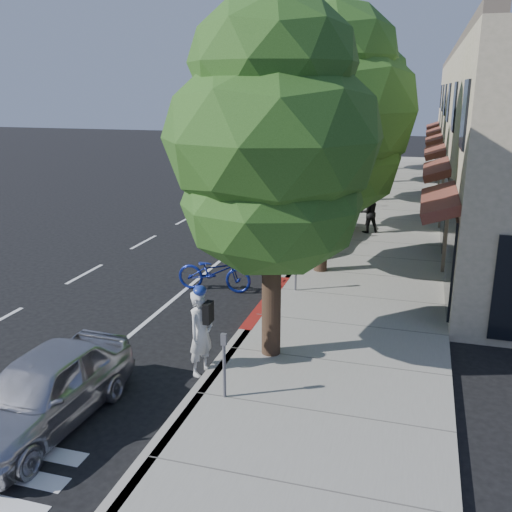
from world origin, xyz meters
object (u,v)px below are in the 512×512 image
at_px(near_car_a, 43,390).
at_px(silver_suv, 299,224).
at_px(street_tree_1, 325,114).
at_px(dark_suv_far, 356,164).
at_px(street_tree_3, 367,107).
at_px(cyclist, 201,333).
at_px(bicycle, 214,272).
at_px(street_tree_5, 384,109).
at_px(street_tree_2, 351,130).
at_px(dark_sedan, 276,204).
at_px(street_tree_0, 273,143).
at_px(white_pickup, 299,187).
at_px(street_tree_4, 378,101).
at_px(pedestrian, 369,212).

bearing_deg(near_car_a, silver_suv, 85.34).
bearing_deg(street_tree_1, dark_suv_far, 93.85).
relative_size(street_tree_3, cyclist, 4.36).
relative_size(bicycle, dark_suv_far, 0.44).
xyz_separation_m(street_tree_3, street_tree_5, (0.00, 12.00, -0.51)).
relative_size(street_tree_2, dark_sedan, 1.35).
xyz_separation_m(street_tree_0, cyclist, (-1.19, -1.00, -3.69)).
distance_m(street_tree_3, cyclist, 19.42).
bearing_deg(street_tree_3, white_pickup, -166.63).
relative_size(street_tree_1, dark_suv_far, 1.65).
relative_size(street_tree_2, cyclist, 3.72).
bearing_deg(bicycle, street_tree_5, -7.71).
bearing_deg(near_car_a, dark_suv_far, 89.65).
bearing_deg(street_tree_3, street_tree_5, 90.00).
bearing_deg(bicycle, cyclist, -164.60).
height_order(street_tree_1, street_tree_5, street_tree_1).
xyz_separation_m(street_tree_5, bicycle, (-2.66, -26.29, -3.65)).
bearing_deg(near_car_a, bicycle, 89.38).
bearing_deg(street_tree_5, street_tree_0, -90.00).
xyz_separation_m(street_tree_4, dark_sedan, (-3.10, -11.39, -4.05)).
bearing_deg(street_tree_4, silver_suv, -95.47).
distance_m(street_tree_2, near_car_a, 16.16).
bearing_deg(street_tree_5, street_tree_2, -90.00).
xyz_separation_m(street_tree_2, street_tree_5, (-0.00, 18.00, 0.18)).
distance_m(silver_suv, pedestrian, 3.05).
bearing_deg(white_pickup, street_tree_1, -79.99).
distance_m(street_tree_2, pedestrian, 3.30).
bearing_deg(near_car_a, street_tree_0, 51.32).
distance_m(street_tree_1, street_tree_5, 24.01).
relative_size(dark_sedan, near_car_a, 1.26).
bearing_deg(silver_suv, street_tree_4, 91.45).
bearing_deg(silver_suv, bicycle, -95.61).
relative_size(cyclist, pedestrian, 1.12).
bearing_deg(dark_suv_far, street_tree_3, -80.03).
xyz_separation_m(street_tree_5, dark_sedan, (-3.10, -17.39, -3.42)).
bearing_deg(cyclist, street_tree_1, 7.69).
bearing_deg(street_tree_4, white_pickup, -114.71).
height_order(street_tree_2, dark_sedan, street_tree_2).
bearing_deg(street_tree_3, silver_suv, -99.23).
bearing_deg(near_car_a, street_tree_4, 86.42).
relative_size(street_tree_1, pedestrian, 5.09).
relative_size(silver_suv, dark_sedan, 1.15).
height_order(street_tree_0, silver_suv, street_tree_0).
bearing_deg(dark_sedan, street_tree_2, -3.25).
relative_size(street_tree_5, dark_suv_far, 1.40).
bearing_deg(bicycle, street_tree_0, -146.31).
distance_m(street_tree_2, bicycle, 9.37).
bearing_deg(pedestrian, street_tree_5, -113.41).
distance_m(dark_sedan, white_pickup, 4.65).
bearing_deg(dark_suv_far, street_tree_5, 67.19).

